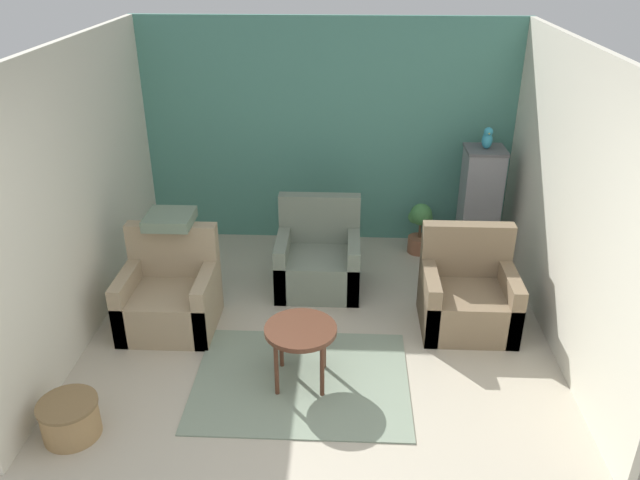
{
  "coord_description": "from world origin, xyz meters",
  "views": [
    {
      "loc": [
        0.23,
        -2.95,
        3.26
      ],
      "look_at": [
        0.0,
        1.89,
        0.88
      ],
      "focal_mm": 35.0,
      "sensor_mm": 36.0,
      "label": 1
    }
  ],
  "objects_px": {
    "birdcage": "(479,208)",
    "parrot": "(487,138)",
    "coffee_table": "(301,334)",
    "potted_plant": "(420,226)",
    "wicker_basket": "(70,418)",
    "armchair_middle": "(318,261)",
    "armchair_right": "(467,297)",
    "armchair_left": "(170,298)"
  },
  "relations": [
    {
      "from": "armchair_left",
      "to": "potted_plant",
      "type": "xyz_separation_m",
      "value": [
        2.41,
        1.59,
        0.03
      ]
    },
    {
      "from": "coffee_table",
      "to": "wicker_basket",
      "type": "height_order",
      "value": "coffee_table"
    },
    {
      "from": "birdcage",
      "to": "wicker_basket",
      "type": "xyz_separation_m",
      "value": [
        -3.37,
        -2.91,
        -0.45
      ]
    },
    {
      "from": "armchair_left",
      "to": "armchair_right",
      "type": "bearing_deg",
      "value": 2.77
    },
    {
      "from": "armchair_left",
      "to": "armchair_right",
      "type": "height_order",
      "value": "same"
    },
    {
      "from": "coffee_table",
      "to": "birdcage",
      "type": "height_order",
      "value": "birdcage"
    },
    {
      "from": "armchair_left",
      "to": "potted_plant",
      "type": "relative_size",
      "value": 1.55
    },
    {
      "from": "coffee_table",
      "to": "birdcage",
      "type": "relative_size",
      "value": 0.45
    },
    {
      "from": "parrot",
      "to": "armchair_right",
      "type": "bearing_deg",
      "value": -103.06
    },
    {
      "from": "potted_plant",
      "to": "birdcage",
      "type": "bearing_deg",
      "value": -11.0
    },
    {
      "from": "coffee_table",
      "to": "potted_plant",
      "type": "height_order",
      "value": "potted_plant"
    },
    {
      "from": "parrot",
      "to": "wicker_basket",
      "type": "height_order",
      "value": "parrot"
    },
    {
      "from": "armchair_middle",
      "to": "parrot",
      "type": "xyz_separation_m",
      "value": [
        1.7,
        0.71,
        1.09
      ]
    },
    {
      "from": "armchair_left",
      "to": "potted_plant",
      "type": "bearing_deg",
      "value": 33.36
    },
    {
      "from": "armchair_right",
      "to": "parrot",
      "type": "relative_size",
      "value": 3.92
    },
    {
      "from": "birdcage",
      "to": "parrot",
      "type": "relative_size",
      "value": 5.49
    },
    {
      "from": "birdcage",
      "to": "wicker_basket",
      "type": "height_order",
      "value": "birdcage"
    },
    {
      "from": "coffee_table",
      "to": "potted_plant",
      "type": "xyz_separation_m",
      "value": [
        1.17,
        2.35,
        -0.14
      ]
    },
    {
      "from": "armchair_left",
      "to": "wicker_basket",
      "type": "distance_m",
      "value": 1.49
    },
    {
      "from": "birdcage",
      "to": "wicker_basket",
      "type": "distance_m",
      "value": 4.48
    },
    {
      "from": "coffee_table",
      "to": "armchair_right",
      "type": "xyz_separation_m",
      "value": [
        1.45,
        0.89,
        -0.17
      ]
    },
    {
      "from": "potted_plant",
      "to": "wicker_basket",
      "type": "distance_m",
      "value": 4.11
    },
    {
      "from": "coffee_table",
      "to": "wicker_basket",
      "type": "bearing_deg",
      "value": -157.12
    },
    {
      "from": "armchair_right",
      "to": "parrot",
      "type": "distance_m",
      "value": 1.76
    },
    {
      "from": "parrot",
      "to": "potted_plant",
      "type": "xyz_separation_m",
      "value": [
        -0.6,
        0.11,
        -1.06
      ]
    },
    {
      "from": "wicker_basket",
      "to": "armchair_right",
      "type": "bearing_deg",
      "value": 27.12
    },
    {
      "from": "armchair_middle",
      "to": "potted_plant",
      "type": "bearing_deg",
      "value": 36.78
    },
    {
      "from": "armchair_left",
      "to": "wicker_basket",
      "type": "bearing_deg",
      "value": -104.05
    },
    {
      "from": "armchair_left",
      "to": "armchair_middle",
      "type": "distance_m",
      "value": 1.52
    },
    {
      "from": "armchair_right",
      "to": "potted_plant",
      "type": "distance_m",
      "value": 1.49
    },
    {
      "from": "armchair_right",
      "to": "potted_plant",
      "type": "bearing_deg",
      "value": 101.15
    },
    {
      "from": "birdcage",
      "to": "parrot",
      "type": "xyz_separation_m",
      "value": [
        -0.0,
        0.0,
        0.77
      ]
    },
    {
      "from": "armchair_middle",
      "to": "armchair_left",
      "type": "bearing_deg",
      "value": -149.73
    },
    {
      "from": "armchair_middle",
      "to": "wicker_basket",
      "type": "distance_m",
      "value": 2.77
    },
    {
      "from": "parrot",
      "to": "wicker_basket",
      "type": "relative_size",
      "value": 0.54
    },
    {
      "from": "armchair_right",
      "to": "wicker_basket",
      "type": "distance_m",
      "value": 3.44
    },
    {
      "from": "parrot",
      "to": "coffee_table",
      "type": "bearing_deg",
      "value": -128.31
    },
    {
      "from": "armchair_middle",
      "to": "birdcage",
      "type": "distance_m",
      "value": 1.87
    },
    {
      "from": "potted_plant",
      "to": "wicker_basket",
      "type": "height_order",
      "value": "potted_plant"
    },
    {
      "from": "armchair_right",
      "to": "armchair_middle",
      "type": "xyz_separation_m",
      "value": [
        -1.39,
        0.64,
        0.0
      ]
    },
    {
      "from": "coffee_table",
      "to": "wicker_basket",
      "type": "xyz_separation_m",
      "value": [
        -1.61,
        -0.68,
        -0.3
      ]
    },
    {
      "from": "coffee_table",
      "to": "birdcage",
      "type": "bearing_deg",
      "value": 51.67
    }
  ]
}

